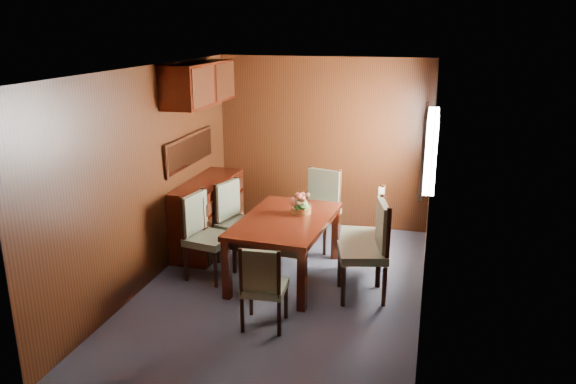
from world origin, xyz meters
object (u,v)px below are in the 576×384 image
(sideboard, at_px, (209,214))
(chair_right_near, at_px, (370,244))
(dining_table, at_px, (285,227))
(chair_left_near, at_px, (204,231))
(flower_centerpiece, at_px, (301,203))
(chair_head, at_px, (263,283))

(sideboard, distance_m, chair_right_near, 2.37)
(dining_table, bearing_deg, sideboard, 155.98)
(dining_table, distance_m, chair_right_near, 1.02)
(sideboard, height_order, chair_left_near, chair_left_near)
(chair_left_near, distance_m, flower_centerpiece, 1.16)
(sideboard, bearing_deg, chair_right_near, -21.82)
(sideboard, height_order, chair_head, sideboard)
(chair_left_near, distance_m, chair_head, 1.39)
(dining_table, height_order, chair_head, chair_head)
(chair_left_near, distance_m, chair_right_near, 1.90)
(chair_left_near, bearing_deg, sideboard, -150.88)
(flower_centerpiece, bearing_deg, dining_table, -119.60)
(chair_head, relative_size, flower_centerpiece, 3.56)
(chair_right_near, bearing_deg, dining_table, 61.73)
(dining_table, relative_size, chair_left_near, 1.59)
(dining_table, bearing_deg, chair_head, -81.81)
(chair_head, height_order, flower_centerpiece, flower_centerpiece)
(sideboard, xyz_separation_m, chair_head, (1.29, -1.81, 0.03))
(dining_table, xyz_separation_m, chair_right_near, (0.99, -0.24, -0.02))
(chair_left_near, xyz_separation_m, chair_right_near, (1.90, -0.03, 0.04))
(chair_right_near, xyz_separation_m, chair_head, (-0.90, -0.93, -0.12))
(chair_right_near, relative_size, flower_centerpiece, 4.45)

